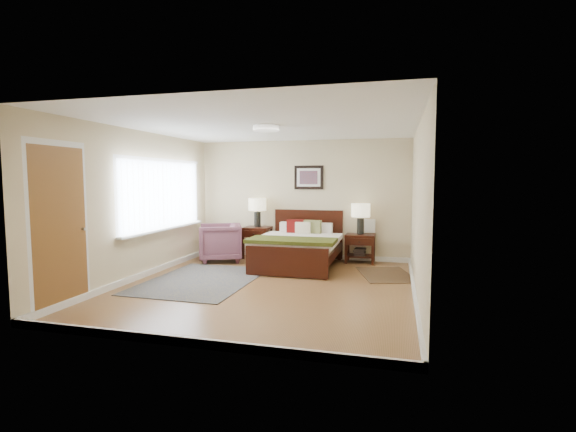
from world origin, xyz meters
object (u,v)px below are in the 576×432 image
object	(u,v)px
nightstand_left	(257,233)
nightstand_right	(360,245)
rug_persian	(202,280)
lamp_right	(361,213)
bed	(299,242)
armchair	(220,242)
lamp_left	(257,207)

from	to	relation	value
nightstand_left	nightstand_right	size ratio (longest dim) A/B	1.14
nightstand_right	rug_persian	bearing A→B (deg)	-138.00
lamp_right	nightstand_left	bearing A→B (deg)	-179.42
bed	rug_persian	bearing A→B (deg)	-131.30
nightstand_left	nightstand_right	bearing A→B (deg)	0.23
bed	rug_persian	distance (m)	2.05
nightstand_left	armchair	world-z (taller)	armchair
nightstand_left	armchair	size ratio (longest dim) A/B	0.78
bed	lamp_right	distance (m)	1.42
armchair	lamp_left	bearing A→B (deg)	107.55
nightstand_right	lamp_right	xyz separation A→B (m)	(0.00, 0.01, 0.66)
bed	nightstand_left	distance (m)	1.27
armchair	bed	bearing A→B (deg)	61.17
bed	rug_persian	size ratio (longest dim) A/B	0.80
bed	lamp_left	distance (m)	1.43
lamp_right	lamp_left	bearing A→B (deg)	180.00
bed	nightstand_left	xyz separation A→B (m)	(-1.08, 0.68, 0.07)
nightstand_right	lamp_left	world-z (taller)	lamp_left
lamp_right	armchair	distance (m)	2.93
nightstand_right	armchair	size ratio (longest dim) A/B	0.69
bed	armchair	bearing A→B (deg)	175.09
nightstand_left	nightstand_right	xyz separation A→B (m)	(2.18, 0.01, -0.18)
rug_persian	lamp_left	bearing A→B (deg)	84.40
lamp_left	nightstand_right	bearing A→B (deg)	-0.35
nightstand_left	rug_persian	world-z (taller)	nightstand_left
armchair	nightstand_right	bearing A→B (deg)	76.95
nightstand_right	rug_persian	size ratio (longest dim) A/B	0.25
lamp_left	armchair	xyz separation A→B (m)	(-0.63, -0.55, -0.71)
rug_persian	nightstand_left	bearing A→B (deg)	84.34
nightstand_right	lamp_left	xyz separation A→B (m)	(-2.18, 0.01, 0.74)
armchair	rug_persian	size ratio (longest dim) A/B	0.36
bed	nightstand_right	world-z (taller)	bed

